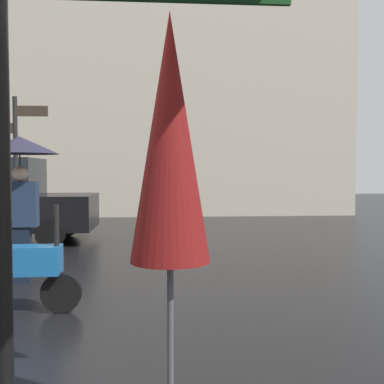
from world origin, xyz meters
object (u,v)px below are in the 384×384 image
pedestrian_with_umbrella (20,165)px  street_signpost (16,162)px  folded_patio_umbrella_near (170,153)px  parked_scooter (13,265)px

pedestrian_with_umbrella → street_signpost: street_signpost is taller
street_signpost → folded_patio_umbrella_near: bearing=-67.0°
folded_patio_umbrella_near → pedestrian_with_umbrella: size_ratio=1.17×
parked_scooter → street_signpost: bearing=82.9°
pedestrian_with_umbrella → parked_scooter: (0.34, -1.58, -1.15)m
folded_patio_umbrella_near → street_signpost: size_ratio=0.85×
folded_patio_umbrella_near → parked_scooter: 3.51m
folded_patio_umbrella_near → pedestrian_with_umbrella: bearing=114.6°
pedestrian_with_umbrella → parked_scooter: 1.98m
pedestrian_with_umbrella → street_signpost: size_ratio=0.73×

